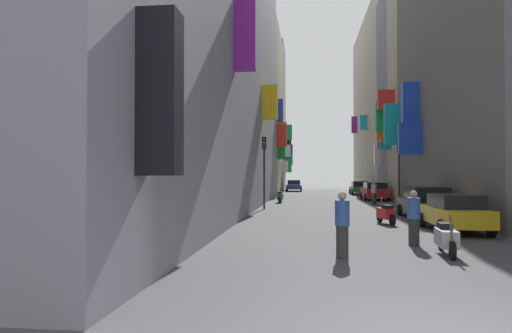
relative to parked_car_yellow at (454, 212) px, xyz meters
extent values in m
plane|color=#424244|center=(-3.65, 18.39, -0.76)|extent=(140.00, 140.00, 0.00)
cube|color=gray|center=(-11.65, 7.94, 9.50)|extent=(6.00, 39.10, 20.52)
cube|color=purple|center=(-8.18, 1.10, 7.41)|extent=(0.94, 0.46, 3.08)
cube|color=black|center=(-8.29, -9.57, 2.94)|extent=(0.73, 0.62, 3.06)
cube|color=yellow|center=(-8.12, 13.13, 6.49)|extent=(1.07, 0.64, 2.40)
cube|color=gray|center=(-11.65, 29.13, 8.70)|extent=(6.00, 3.28, 18.92)
cube|color=blue|center=(-8.34, 29.05, 8.03)|extent=(0.62, 0.56, 2.78)
cube|color=orange|center=(-8.14, 28.68, 5.59)|extent=(1.03, 0.44, 2.62)
cube|color=green|center=(-8.24, 29.82, 4.31)|extent=(0.83, 0.60, 2.56)
cube|color=red|center=(-8.17, 28.27, 5.49)|extent=(0.97, 0.56, 2.21)
cube|color=#9E9384|center=(-11.65, 35.64, 8.84)|extent=(6.00, 9.76, 19.18)
cube|color=white|center=(-8.27, 37.96, 2.43)|extent=(0.77, 0.46, 1.43)
cube|color=green|center=(-7.99, 36.59, 6.59)|extent=(1.32, 0.36, 1.87)
cube|color=gray|center=(-11.65, 44.69, 9.44)|extent=(6.00, 7.41, 20.39)
cube|color=white|center=(-8.23, 44.33, 4.74)|extent=(0.84, 0.59, 1.66)
cube|color=blue|center=(-8.11, 46.35, 4.26)|extent=(1.09, 0.49, 3.00)
cube|color=black|center=(-8.25, 44.87, 5.57)|extent=(0.80, 0.39, 1.77)
cube|color=green|center=(-8.17, 45.44, 3.09)|extent=(0.97, 0.58, 2.77)
cube|color=black|center=(-8.19, 45.65, 6.19)|extent=(0.93, 0.61, 1.73)
cube|color=slate|center=(4.35, 7.88, 7.13)|extent=(6.00, 18.24, 15.78)
cube|color=blue|center=(0.85, 10.73, 5.77)|extent=(0.99, 0.61, 2.76)
cube|color=#19B2BF|center=(0.67, 14.96, 5.02)|extent=(1.35, 0.39, 2.99)
cube|color=blue|center=(0.65, 9.92, 3.59)|extent=(1.38, 0.41, 1.93)
cube|color=#BCB29E|center=(4.35, 19.08, 9.64)|extent=(6.00, 4.15, 20.80)
cube|color=orange|center=(0.88, 19.42, 4.84)|extent=(0.92, 0.60, 1.46)
cube|color=#19B2BF|center=(0.89, 19.67, 4.49)|extent=(0.91, 0.42, 2.09)
cube|color=red|center=(0.69, 18.03, 7.33)|extent=(1.31, 0.44, 1.52)
cube|color=green|center=(0.71, 19.19, 6.12)|extent=(1.28, 0.62, 2.36)
cube|color=orange|center=(0.72, 19.37, 5.95)|extent=(1.24, 0.64, 3.16)
cube|color=gray|center=(4.35, 24.04, 8.67)|extent=(6.00, 5.77, 18.86)
cube|color=purple|center=(0.99, 22.21, 5.11)|extent=(0.71, 0.40, 2.88)
cube|color=white|center=(1.04, 24.60, 3.21)|extent=(0.60, 0.59, 2.04)
cube|color=#BCB29E|center=(4.35, 37.66, 9.73)|extent=(6.00, 21.46, 20.97)
cube|color=purple|center=(0.98, 43.98, 8.24)|extent=(0.74, 0.41, 2.30)
cube|color=#19B2BF|center=(0.93, 33.90, 7.37)|extent=(0.83, 0.56, 1.74)
cube|color=gold|center=(0.00, 0.05, -0.14)|extent=(1.67, 4.06, 0.63)
cube|color=black|center=(0.00, -0.15, 0.43)|extent=(1.47, 2.27, 0.50)
cylinder|color=black|center=(-0.84, 1.39, -0.46)|extent=(0.18, 0.60, 0.60)
cylinder|color=black|center=(0.84, 1.39, -0.46)|extent=(0.18, 0.60, 0.60)
cylinder|color=black|center=(-0.84, -1.29, -0.46)|extent=(0.18, 0.60, 0.60)
cylinder|color=black|center=(0.84, -1.29, -0.46)|extent=(0.18, 0.60, 0.60)
cube|color=#B21E1E|center=(0.13, 20.52, -0.11)|extent=(1.81, 4.45, 0.69)
cube|color=black|center=(0.13, 20.30, 0.48)|extent=(1.59, 2.49, 0.50)
cylinder|color=black|center=(-0.77, 21.99, -0.46)|extent=(0.18, 0.60, 0.60)
cylinder|color=black|center=(1.04, 21.99, -0.46)|extent=(0.18, 0.60, 0.60)
cylinder|color=black|center=(-0.77, 19.05, -0.46)|extent=(0.18, 0.60, 0.60)
cylinder|color=black|center=(1.04, 19.05, -0.46)|extent=(0.18, 0.60, 0.60)
cube|color=#236638|center=(0.08, 30.65, -0.16)|extent=(1.72, 3.93, 0.60)
cube|color=black|center=(0.08, 30.45, 0.41)|extent=(1.52, 2.20, 0.55)
cylinder|color=black|center=(-0.79, 31.95, -0.46)|extent=(0.18, 0.60, 0.60)
cylinder|color=black|center=(0.94, 31.95, -0.46)|extent=(0.18, 0.60, 0.60)
cylinder|color=black|center=(-0.79, 29.36, -0.46)|extent=(0.18, 0.60, 0.60)
cylinder|color=black|center=(0.94, 29.36, -0.46)|extent=(0.18, 0.60, 0.60)
cube|color=navy|center=(-7.16, 39.01, -0.16)|extent=(1.79, 4.25, 0.58)
cube|color=black|center=(-7.16, 39.22, 0.40)|extent=(1.58, 2.38, 0.56)
cylinder|color=black|center=(-6.26, 37.61, -0.46)|extent=(0.18, 0.60, 0.60)
cylinder|color=black|center=(-8.05, 37.61, -0.46)|extent=(0.18, 0.60, 0.60)
cylinder|color=black|center=(-6.26, 40.41, -0.46)|extent=(0.18, 0.60, 0.60)
cylinder|color=black|center=(-8.05, 40.41, -0.46)|extent=(0.18, 0.60, 0.60)
cube|color=black|center=(0.24, 5.07, -0.11)|extent=(1.83, 4.43, 0.69)
cube|color=black|center=(0.24, 4.85, 0.53)|extent=(1.61, 2.48, 0.59)
cylinder|color=black|center=(-0.67, 6.53, -0.46)|extent=(0.18, 0.60, 0.60)
cylinder|color=black|center=(1.16, 6.53, -0.46)|extent=(0.18, 0.60, 0.60)
cylinder|color=black|center=(-0.67, 3.61, -0.46)|extent=(0.18, 0.60, 0.60)
cylinder|color=black|center=(1.16, 3.61, -0.46)|extent=(0.18, 0.60, 0.60)
cube|color=red|center=(-2.11, 2.38, -0.29)|extent=(0.68, 1.13, 0.45)
cube|color=black|center=(-2.07, 2.19, 0.01)|extent=(0.45, 0.62, 0.16)
cylinder|color=#4C4C51|center=(-2.24, 2.89, 0.03)|extent=(0.12, 0.28, 0.68)
cylinder|color=black|center=(-2.27, 3.01, -0.52)|extent=(0.21, 0.49, 0.48)
cylinder|color=black|center=(-1.95, 1.74, -0.52)|extent=(0.21, 0.49, 0.48)
cube|color=#ADADB2|center=(-1.81, -5.03, -0.29)|extent=(0.55, 1.21, 0.45)
cube|color=black|center=(-1.79, -4.81, 0.01)|extent=(0.37, 0.59, 0.16)
cylinder|color=#4C4C51|center=(-1.87, -5.61, 0.03)|extent=(0.09, 0.28, 0.68)
cylinder|color=black|center=(-1.88, -5.76, -0.52)|extent=(0.15, 0.49, 0.48)
cylinder|color=black|center=(-1.74, -4.29, -0.52)|extent=(0.15, 0.49, 0.48)
cube|color=#287F3D|center=(-7.60, 16.41, -0.29)|extent=(0.48, 1.19, 0.45)
cube|color=black|center=(-7.61, 16.19, 0.01)|extent=(0.34, 0.57, 0.16)
cylinder|color=#4C4C51|center=(-7.58, 17.00, 0.03)|extent=(0.07, 0.28, 0.68)
cylinder|color=black|center=(-7.57, 17.15, -0.52)|extent=(0.12, 0.48, 0.48)
cylinder|color=black|center=(-7.63, 15.68, -0.52)|extent=(0.12, 0.48, 0.48)
cylinder|color=#363636|center=(-0.73, 15.06, -0.35)|extent=(0.45, 0.45, 0.81)
cylinder|color=#B2AD9E|center=(-0.73, 15.06, 0.38)|extent=(0.53, 0.53, 0.64)
sphere|color=tan|center=(-0.73, 15.06, 0.81)|extent=(0.22, 0.22, 0.22)
cylinder|color=#323232|center=(-4.65, -5.75, -0.33)|extent=(0.45, 0.45, 0.84)
cylinder|color=#335199|center=(-4.65, -5.75, 0.42)|extent=(0.54, 0.54, 0.67)
sphere|color=tan|center=(-4.65, -5.75, 0.87)|extent=(0.23, 0.23, 0.23)
cylinder|color=#2D2D2D|center=(-2.31, -3.52, -0.35)|extent=(0.41, 0.41, 0.82)
cylinder|color=#335199|center=(-2.31, -3.52, 0.39)|extent=(0.48, 0.48, 0.65)
sphere|color=tan|center=(-2.31, -3.52, 0.82)|extent=(0.22, 0.22, 0.22)
cylinder|color=#2D2D2D|center=(0.98, 14.67, 1.11)|extent=(0.12, 0.12, 3.73)
cube|color=black|center=(0.98, 14.67, 3.35)|extent=(0.26, 0.26, 0.75)
sphere|color=red|center=(0.98, 14.53, 3.60)|extent=(0.14, 0.14, 0.14)
sphere|color=orange|center=(0.98, 14.53, 3.35)|extent=(0.14, 0.14, 0.14)
sphere|color=green|center=(0.98, 14.53, 3.10)|extent=(0.14, 0.14, 0.14)
cylinder|color=#2D2D2D|center=(-8.21, 9.89, 1.13)|extent=(0.12, 0.12, 3.77)
cube|color=black|center=(-8.21, 9.89, 3.39)|extent=(0.26, 0.26, 0.75)
sphere|color=red|center=(-8.21, 9.75, 3.64)|extent=(0.14, 0.14, 0.14)
sphere|color=orange|center=(-8.21, 9.75, 3.39)|extent=(0.14, 0.14, 0.14)
sphere|color=green|center=(-8.21, 9.75, 3.14)|extent=(0.14, 0.14, 0.14)
camera|label=1|loc=(-5.58, -17.46, 1.44)|focal=30.80mm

